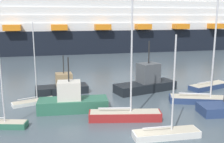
{
  "coord_description": "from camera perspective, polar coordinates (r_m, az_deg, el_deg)",
  "views": [
    {
      "loc": [
        -6.25,
        -17.67,
        9.12
      ],
      "look_at": [
        0.0,
        9.71,
        3.29
      ],
      "focal_mm": 41.91,
      "sensor_mm": 36.0,
      "label": 1
    }
  ],
  "objects": [
    {
      "name": "fishing_boat_0",
      "position": [
        33.19,
        7.51,
        -2.27
      ],
      "size": [
        8.38,
        4.56,
        6.31
      ],
      "rotation": [
        0.0,
        0.0,
        0.26
      ],
      "color": "black",
      "rests_on": "ground_plane"
    },
    {
      "name": "sailboat_3",
      "position": [
        24.32,
        -23.05,
        -10.33
      ],
      "size": [
        4.48,
        2.14,
        7.29
      ],
      "rotation": [
        0.0,
        0.0,
        -0.26
      ],
      "color": "#2D6B51",
      "rests_on": "ground_plane"
    },
    {
      "name": "fishing_boat_2",
      "position": [
        26.32,
        -8.71,
        -6.36
      ],
      "size": [
        6.99,
        2.9,
        5.39
      ],
      "rotation": [
        0.0,
        0.0,
        3.06
      ],
      "color": "#2D6B51",
      "rests_on": "ground_plane"
    },
    {
      "name": "cruise_ship",
      "position": [
        73.38,
        -3.37,
        9.78
      ],
      "size": [
        106.25,
        17.41,
        20.69
      ],
      "rotation": [
        0.0,
        0.0,
        0.01
      ],
      "color": "black",
      "rests_on": "ground_plane"
    },
    {
      "name": "sailboat_1",
      "position": [
        21.15,
        11.79,
        -12.89
      ],
      "size": [
        5.25,
        1.56,
        7.92
      ],
      "rotation": [
        0.0,
        0.0,
        -0.04
      ],
      "color": "white",
      "rests_on": "ground_plane"
    },
    {
      "name": "sailboat_4",
      "position": [
        29.45,
        -16.67,
        -6.03
      ],
      "size": [
        4.64,
        2.53,
        8.69
      ],
      "rotation": [
        0.0,
        0.0,
        0.32
      ],
      "color": "white",
      "rests_on": "ground_plane"
    },
    {
      "name": "ground_plane",
      "position": [
        20.84,
        6.14,
        -14.3
      ],
      "size": [
        600.0,
        600.0,
        0.0
      ],
      "primitive_type": "plane",
      "color": "#4C5B66"
    },
    {
      "name": "sailboat_6",
      "position": [
        23.92,
        2.87,
        -9.07
      ],
      "size": [
        6.66,
        2.67,
        12.55
      ],
      "rotation": [
        0.0,
        0.0,
        -0.19
      ],
      "color": "maroon",
      "rests_on": "ground_plane"
    },
    {
      "name": "fishing_boat_1",
      "position": [
        32.64,
        -10.77,
        -3.25
      ],
      "size": [
        6.45,
        2.71,
        4.66
      ],
      "rotation": [
        0.0,
        0.0,
        0.07
      ],
      "color": "black",
      "rests_on": "ground_plane"
    },
    {
      "name": "sailboat_0",
      "position": [
        30.23,
        19.59,
        -5.32
      ],
      "size": [
        7.62,
        4.19,
        13.06
      ],
      "rotation": [
        0.0,
        0.0,
        -0.34
      ],
      "color": "navy",
      "rests_on": "ground_plane"
    },
    {
      "name": "sailboat_5",
      "position": [
        36.48,
        20.45,
        -2.74
      ],
      "size": [
        6.22,
        3.42,
        10.43
      ],
      "rotation": [
        0.0,
        0.0,
        0.3
      ],
      "color": "navy",
      "rests_on": "ground_plane"
    }
  ]
}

